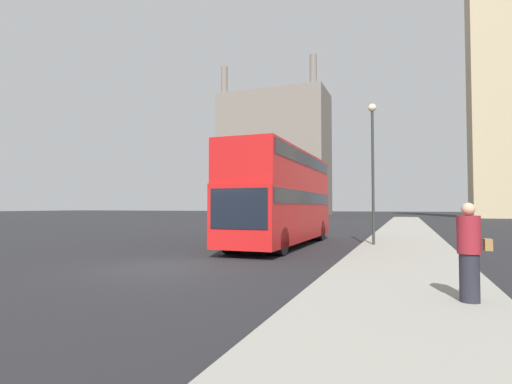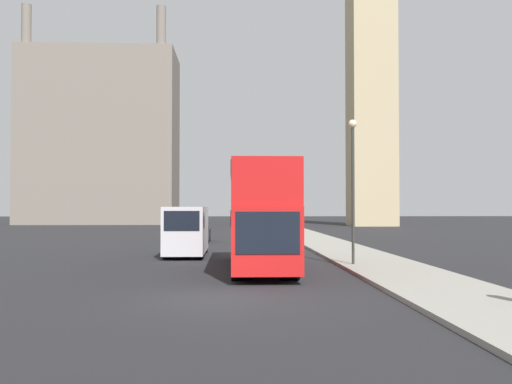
{
  "view_description": "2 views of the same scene",
  "coord_description": "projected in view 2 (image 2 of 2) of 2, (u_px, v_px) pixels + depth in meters",
  "views": [
    {
      "loc": [
        6.96,
        -10.22,
        1.82
      ],
      "look_at": [
        0.89,
        5.84,
        2.46
      ],
      "focal_mm": 28.0,
      "sensor_mm": 36.0,
      "label": 1
    },
    {
      "loc": [
        0.38,
        -16.4,
        2.61
      ],
      "look_at": [
        1.65,
        15.62,
        3.47
      ],
      "focal_mm": 40.0,
      "sensor_mm": 36.0,
      "label": 2
    }
  ],
  "objects": [
    {
      "name": "street_lamp",
      "position": [
        353.0,
        170.0,
        24.8
      ],
      "size": [
        0.36,
        0.36,
        6.29
      ],
      "color": "#2D332D",
      "rests_on": "sidewalk_strip"
    },
    {
      "name": "white_van",
      "position": [
        187.0,
        230.0,
        30.67
      ],
      "size": [
        2.07,
        6.21,
        2.63
      ],
      "color": "silver",
      "rests_on": "ground_plane"
    },
    {
      "name": "building_block_distant",
      "position": [
        101.0,
        138.0,
        90.21
      ],
      "size": [
        23.61,
        12.08,
        33.03
      ],
      "color": "slate",
      "rests_on": "ground_plane"
    },
    {
      "name": "sidewalk_strip",
      "position": [
        456.0,
        294.0,
        16.56
      ],
      "size": [
        3.71,
        120.0,
        0.15
      ],
      "color": "gray",
      "rests_on": "ground_plane"
    },
    {
      "name": "red_double_decker_bus",
      "position": [
        260.0,
        212.0,
        24.03
      ],
      "size": [
        2.47,
        10.34,
        4.33
      ],
      "color": "red",
      "rests_on": "ground_plane"
    },
    {
      "name": "parked_sedan",
      "position": [
        198.0,
        232.0,
        43.28
      ],
      "size": [
        1.86,
        4.33,
        1.55
      ],
      "color": "black",
      "rests_on": "ground_plane"
    },
    {
      "name": "clock_tower",
      "position": [
        371.0,
        2.0,
        81.33
      ],
      "size": [
        6.66,
        6.83,
        62.35
      ],
      "color": "tan",
      "rests_on": "ground_plane"
    },
    {
      "name": "ground_plane",
      "position": [
        220.0,
        298.0,
        16.29
      ],
      "size": [
        300.0,
        300.0,
        0.0
      ],
      "primitive_type": "plane",
      "color": "black"
    }
  ]
}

